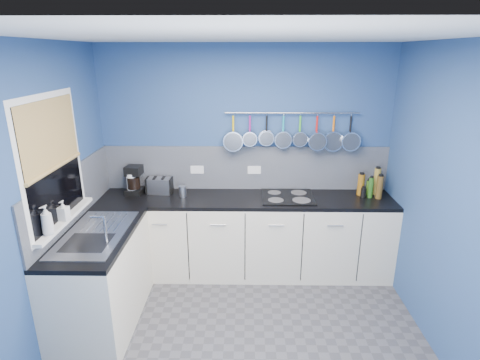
{
  "coord_description": "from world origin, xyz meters",
  "views": [
    {
      "loc": [
        0.01,
        -2.7,
        2.4
      ],
      "look_at": [
        -0.05,
        0.75,
        1.25
      ],
      "focal_mm": 28.79,
      "sensor_mm": 36.0,
      "label": 1
    }
  ],
  "objects_px": {
    "toaster": "(159,185)",
    "coffee_maker": "(134,180)",
    "soap_bottle_b": "(63,210)",
    "canister": "(183,191)",
    "hob": "(288,197)",
    "paper_towel": "(132,184)",
    "soap_bottle_a": "(47,220)"
  },
  "relations": [
    {
      "from": "toaster",
      "to": "hob",
      "type": "distance_m",
      "value": 1.43
    },
    {
      "from": "toaster",
      "to": "soap_bottle_a",
      "type": "bearing_deg",
      "value": -105.21
    },
    {
      "from": "soap_bottle_a",
      "to": "hob",
      "type": "bearing_deg",
      "value": 31.64
    },
    {
      "from": "coffee_maker",
      "to": "hob",
      "type": "height_order",
      "value": "coffee_maker"
    },
    {
      "from": "soap_bottle_a",
      "to": "coffee_maker",
      "type": "height_order",
      "value": "soap_bottle_a"
    },
    {
      "from": "paper_towel",
      "to": "coffee_maker",
      "type": "height_order",
      "value": "coffee_maker"
    },
    {
      "from": "canister",
      "to": "toaster",
      "type": "bearing_deg",
      "value": 158.35
    },
    {
      "from": "paper_towel",
      "to": "canister",
      "type": "bearing_deg",
      "value": -5.64
    },
    {
      "from": "paper_towel",
      "to": "toaster",
      "type": "height_order",
      "value": "paper_towel"
    },
    {
      "from": "toaster",
      "to": "hob",
      "type": "xyz_separation_m",
      "value": [
        1.42,
        -0.12,
        -0.08
      ]
    },
    {
      "from": "soap_bottle_b",
      "to": "toaster",
      "type": "relative_size",
      "value": 0.64
    },
    {
      "from": "soap_bottle_a",
      "to": "soap_bottle_b",
      "type": "distance_m",
      "value": 0.27
    },
    {
      "from": "toaster",
      "to": "soap_bottle_b",
      "type": "bearing_deg",
      "value": -110.19
    },
    {
      "from": "coffee_maker",
      "to": "toaster",
      "type": "height_order",
      "value": "coffee_maker"
    },
    {
      "from": "soap_bottle_a",
      "to": "paper_towel",
      "type": "relative_size",
      "value": 0.99
    },
    {
      "from": "soap_bottle_b",
      "to": "toaster",
      "type": "xyz_separation_m",
      "value": [
        0.57,
        1.08,
        -0.15
      ]
    },
    {
      "from": "soap_bottle_b",
      "to": "toaster",
      "type": "distance_m",
      "value": 1.23
    },
    {
      "from": "coffee_maker",
      "to": "hob",
      "type": "distance_m",
      "value": 1.7
    },
    {
      "from": "paper_towel",
      "to": "hob",
      "type": "relative_size",
      "value": 0.43
    },
    {
      "from": "toaster",
      "to": "coffee_maker",
      "type": "bearing_deg",
      "value": -164.24
    },
    {
      "from": "toaster",
      "to": "canister",
      "type": "bearing_deg",
      "value": -13.93
    },
    {
      "from": "soap_bottle_b",
      "to": "coffee_maker",
      "type": "bearing_deg",
      "value": 73.79
    },
    {
      "from": "paper_towel",
      "to": "coffee_maker",
      "type": "bearing_deg",
      "value": 34.73
    },
    {
      "from": "coffee_maker",
      "to": "toaster",
      "type": "distance_m",
      "value": 0.28
    },
    {
      "from": "soap_bottle_b",
      "to": "canister",
      "type": "relative_size",
      "value": 1.44
    },
    {
      "from": "soap_bottle_b",
      "to": "canister",
      "type": "bearing_deg",
      "value": 48.8
    },
    {
      "from": "canister",
      "to": "paper_towel",
      "type": "bearing_deg",
      "value": 174.36
    },
    {
      "from": "canister",
      "to": "coffee_maker",
      "type": "bearing_deg",
      "value": 172.49
    },
    {
      "from": "soap_bottle_b",
      "to": "paper_towel",
      "type": "distance_m",
      "value": 1.07
    },
    {
      "from": "paper_towel",
      "to": "canister",
      "type": "height_order",
      "value": "paper_towel"
    },
    {
      "from": "soap_bottle_a",
      "to": "soap_bottle_b",
      "type": "xyz_separation_m",
      "value": [
        0.0,
        0.27,
        -0.03
      ]
    },
    {
      "from": "soap_bottle_a",
      "to": "paper_towel",
      "type": "bearing_deg",
      "value": 77.82
    }
  ]
}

